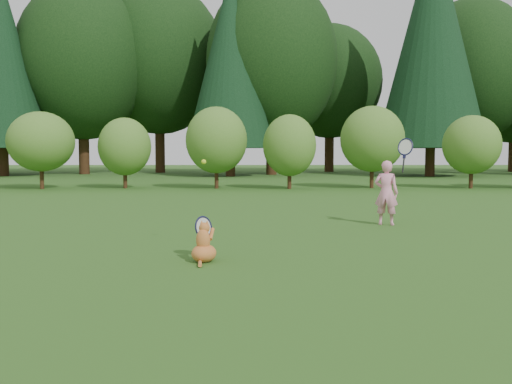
{
  "coord_description": "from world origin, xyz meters",
  "views": [
    {
      "loc": [
        0.18,
        -7.43,
        1.28
      ],
      "look_at": [
        0.2,
        0.8,
        0.7
      ],
      "focal_mm": 40.0,
      "sensor_mm": 36.0,
      "label": 1
    }
  ],
  "objects": [
    {
      "name": "ground",
      "position": [
        0.0,
        0.0,
        0.0
      ],
      "size": [
        100.0,
        100.0,
        0.0
      ],
      "primitive_type": "plane",
      "color": "#1F5517",
      "rests_on": "ground"
    },
    {
      "name": "child",
      "position": [
        2.5,
        2.51,
        0.59
      ],
      "size": [
        0.7,
        0.51,
        1.69
      ],
      "rotation": [
        0.0,
        0.0,
        2.74
      ],
      "color": "pink",
      "rests_on": "ground"
    },
    {
      "name": "cat",
      "position": [
        -0.41,
        -0.84,
        0.25
      ],
      "size": [
        0.46,
        0.7,
        0.66
      ],
      "rotation": [
        0.0,
        0.0,
        -0.34
      ],
      "color": "#C16525",
      "rests_on": "ground"
    },
    {
      "name": "shrub_row",
      "position": [
        0.0,
        13.0,
        1.4
      ],
      "size": [
        28.0,
        3.0,
        2.8
      ],
      "primitive_type": null,
      "color": "#4A7C26",
      "rests_on": "ground"
    },
    {
      "name": "woodland_backdrop",
      "position": [
        0.0,
        23.0,
        7.5
      ],
      "size": [
        48.0,
        10.0,
        15.0
      ],
      "primitive_type": null,
      "color": "black",
      "rests_on": "ground"
    },
    {
      "name": "tennis_ball",
      "position": [
        -0.51,
        0.3,
        1.15
      ],
      "size": [
        0.07,
        0.07,
        0.07
      ],
      "color": "#B0CE18",
      "rests_on": "ground"
    }
  ]
}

